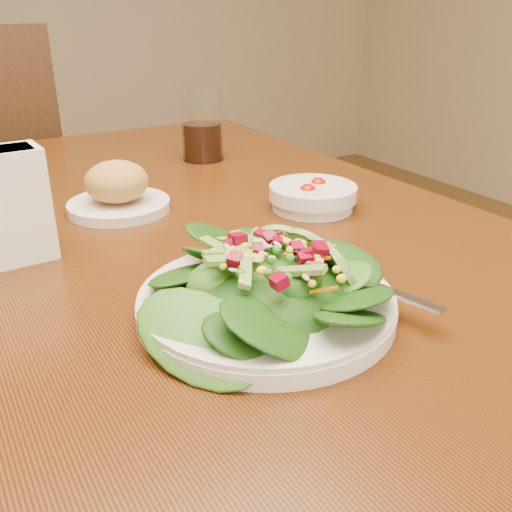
% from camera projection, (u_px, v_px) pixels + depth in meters
% --- Properties ---
extents(dining_table, '(0.90, 1.40, 0.75)m').
position_uv_depth(dining_table, '(177.00, 300.00, 0.82)').
color(dining_table, '#552909').
rests_on(dining_table, ground_plane).
extents(salad_plate, '(0.27, 0.26, 0.08)m').
position_uv_depth(salad_plate, '(274.00, 286.00, 0.58)').
color(salad_plate, silver).
rests_on(salad_plate, dining_table).
extents(bread_plate, '(0.15, 0.15, 0.08)m').
position_uv_depth(bread_plate, '(118.00, 191.00, 0.86)').
color(bread_plate, silver).
rests_on(bread_plate, dining_table).
extents(tomato_bowl, '(0.13, 0.13, 0.04)m').
position_uv_depth(tomato_bowl, '(313.00, 196.00, 0.87)').
color(tomato_bowl, silver).
rests_on(tomato_bowl, dining_table).
extents(drinking_glass, '(0.08, 0.08, 0.14)m').
position_uv_depth(drinking_glass, '(202.00, 129.00, 1.13)').
color(drinking_glass, silver).
rests_on(drinking_glass, dining_table).
extents(napkin_holder, '(0.11, 0.06, 0.14)m').
position_uv_depth(napkin_holder, '(0.00, 204.00, 0.68)').
color(napkin_holder, white).
rests_on(napkin_holder, dining_table).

